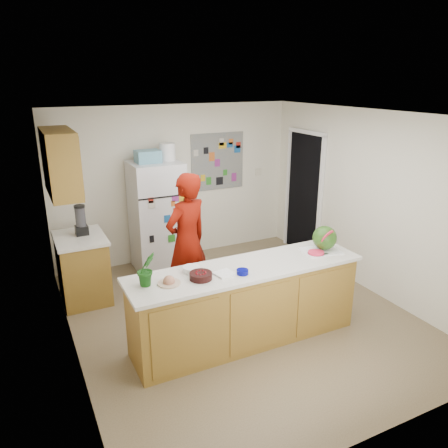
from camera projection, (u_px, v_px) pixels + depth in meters
name	position (u px, v px, depth m)	size (l,w,h in m)	color
floor	(240.00, 316.00, 5.59)	(4.00, 4.50, 0.02)	brown
wall_back	(176.00, 183.00, 7.10)	(4.00, 0.02, 2.50)	beige
wall_left	(64.00, 251.00, 4.34)	(0.02, 4.50, 2.50)	beige
wall_right	(369.00, 202.00, 6.02)	(0.02, 4.50, 2.50)	beige
ceiling	(243.00, 114.00, 4.78)	(4.00, 4.50, 0.02)	white
doorway	(304.00, 195.00, 7.32)	(0.03, 0.85, 2.04)	black
peninsula_base	(246.00, 306.00, 4.93)	(2.60, 0.62, 0.88)	brown
peninsula_top	(247.00, 268.00, 4.79)	(2.68, 0.70, 0.04)	silver
side_counter_base	(83.00, 269.00, 5.89)	(0.60, 0.80, 0.86)	brown
side_counter_top	(79.00, 238.00, 5.74)	(0.64, 0.84, 0.04)	silver
upper_cabinets	(60.00, 163.00, 5.32)	(0.35, 1.00, 0.80)	brown
refrigerator	(157.00, 217.00, 6.72)	(0.75, 0.70, 1.70)	silver
fridge_top_bin	(148.00, 156.00, 6.38)	(0.35, 0.28, 0.18)	#5999B2
photo_collage	(218.00, 162.00, 7.30)	(0.95, 0.01, 0.95)	slate
person	(187.00, 242.00, 5.58)	(0.65, 0.43, 1.79)	#6B0D03
blender_appliance	(81.00, 221.00, 5.76)	(0.13, 0.13, 0.38)	black
cutting_board	(321.00, 251.00, 5.20)	(0.44, 0.33, 0.01)	white
watermelon	(325.00, 238.00, 5.19)	(0.29, 0.29, 0.29)	#2E5C18
watermelon_slice	(316.00, 253.00, 5.10)	(0.19, 0.19, 0.02)	#C72248
cherry_bowl	(201.00, 276.00, 4.48)	(0.24, 0.24, 0.07)	black
white_bowl	(191.00, 269.00, 4.64)	(0.19, 0.19, 0.06)	white
cobalt_bowl	(242.00, 272.00, 4.59)	(0.13, 0.13, 0.05)	#020467
plate	(169.00, 283.00, 4.38)	(0.23, 0.23, 0.02)	#C4B098
paper_towel	(224.00, 274.00, 4.59)	(0.20, 0.17, 0.02)	silver
keys	(324.00, 254.00, 5.09)	(0.10, 0.04, 0.01)	slate
potted_plant	(146.00, 269.00, 4.30)	(0.19, 0.16, 0.35)	#123F0A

